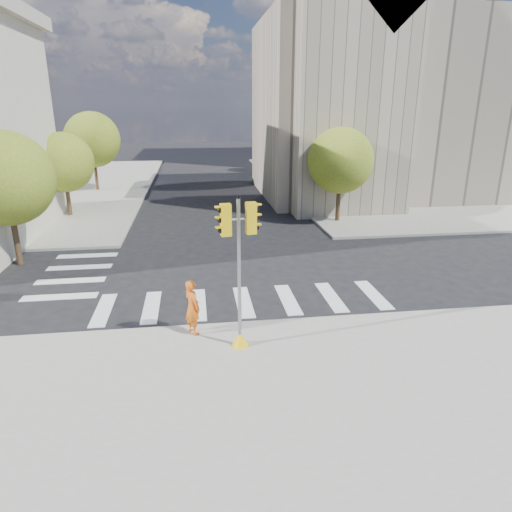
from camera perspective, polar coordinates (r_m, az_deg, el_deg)
The scene contains 15 objects.
ground at distance 20.09m, azimuth -1.90°, elevation -3.43°, with size 160.00×160.00×0.00m, color black.
sidewalk_near at distance 10.74m, azimuth 4.88°, elevation -25.23°, with size 30.00×14.00×0.15m, color gray.
sidewalk_far_right at distance 50.18m, azimuth 18.38°, elevation 9.03°, with size 28.00×40.00×0.15m, color gray.
civic_building at distance 41.52m, azimuth 17.91°, elevation 17.30°, with size 26.00×16.00×19.39m.
office_tower at distance 65.52m, azimuth 15.00°, elevation 24.46°, with size 20.00×18.00×30.00m, color #9EA0A3.
tree_lw_near at distance 24.37m, azimuth -28.80°, elevation 8.47°, with size 4.40×4.40×6.41m.
tree_lw_mid at distance 33.88m, azimuth -22.93°, elevation 10.72°, with size 4.00×4.00×5.77m.
tree_lw_far at distance 43.52m, azimuth -19.79°, elevation 13.52°, with size 4.80×4.80×6.95m.
tree_re_near at distance 30.24m, azimuth 10.52°, elevation 11.63°, with size 4.20×4.20×6.16m.
tree_re_mid at distance 41.74m, azimuth 5.36°, elevation 14.06°, with size 4.60×4.60×6.66m.
tree_re_far at distance 53.50m, azimuth 2.38°, elevation 14.55°, with size 4.00×4.00×5.88m.
lamp_near at distance 34.14m, azimuth 9.29°, elevation 13.33°, with size 0.35×0.18×8.11m.
lamp_far at distance 47.67m, azimuth 4.31°, elevation 14.90°, with size 0.35×0.18×8.11m.
traffic_signal at distance 13.96m, azimuth -2.09°, elevation -3.68°, with size 1.08×0.56×4.86m.
photographer at distance 15.34m, azimuth -7.97°, elevation -6.32°, with size 0.69×0.46×1.90m, color orange.
Camera 1 is at (-1.87, -18.55, 7.48)m, focal length 32.00 mm.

